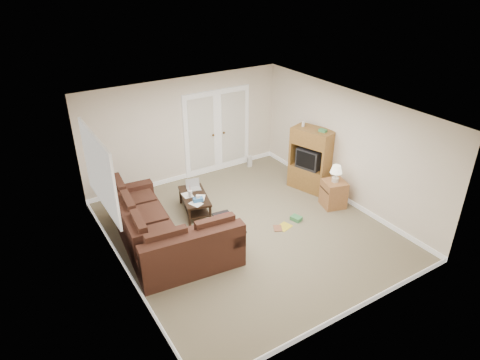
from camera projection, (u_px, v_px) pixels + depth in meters
floor at (248, 230)px, 8.60m from camera, size 5.50×5.50×0.00m
ceiling at (249, 111)px, 7.44m from camera, size 5.00×5.50×0.02m
wall_left at (118, 212)px, 6.85m from camera, size 0.02×5.50×2.50m
wall_right at (346, 147)px, 9.19m from camera, size 0.02×5.50×2.50m
wall_back at (185, 130)px, 10.09m from camera, size 5.00×0.02×2.50m
wall_front at (355, 251)px, 5.96m from camera, size 5.00×0.02×2.50m
baseboards at (248, 228)px, 8.58m from camera, size 5.00×5.50×0.10m
french_doors at (218, 132)px, 10.56m from camera, size 1.80×0.05×2.13m
window_left at (100, 171)px, 7.48m from camera, size 0.05×1.92×1.42m
sectional_sofa at (162, 234)px, 7.89m from camera, size 1.95×2.96×0.86m
coffee_table at (195, 203)px, 9.12m from camera, size 0.74×1.11×0.70m
tv_armoire at (311, 159)px, 9.83m from camera, size 0.77×1.03×1.59m
side_cabinet at (334, 192)px, 9.28m from camera, size 0.57×0.57×0.98m
space_heater at (249, 161)px, 11.14m from camera, size 0.13×0.11×0.29m
floor_magazine at (284, 227)px, 8.70m from camera, size 0.35×0.31×0.01m
floor_greenbox at (296, 218)px, 8.91m from camera, size 0.22×0.26×0.09m
floor_book at (274, 228)px, 8.64m from camera, size 0.25×0.28×0.02m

